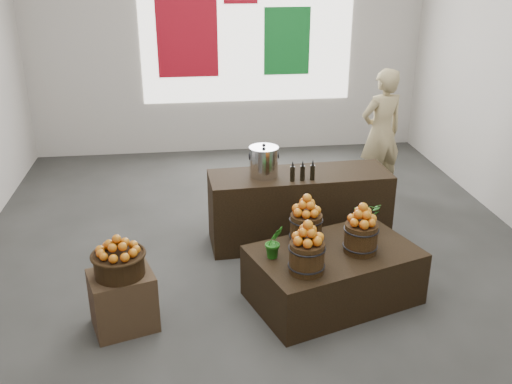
{
  "coord_description": "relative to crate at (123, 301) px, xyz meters",
  "views": [
    {
      "loc": [
        -0.7,
        -5.24,
        2.95
      ],
      "look_at": [
        -0.07,
        -0.4,
        0.89
      ],
      "focal_mm": 40.0,
      "sensor_mm": 36.0,
      "label": 1
    }
  ],
  "objects": [
    {
      "name": "apple_bucket_front_left",
      "position": [
        1.53,
        -0.13,
        0.38
      ],
      "size": [
        0.29,
        0.29,
        0.27
      ],
      "primitive_type": "cylinder",
      "color": "#34200E",
      "rests_on": "display_table"
    },
    {
      "name": "shopper",
      "position": [
        3.06,
        2.56,
        0.57
      ],
      "size": [
        0.69,
        0.55,
        1.65
      ],
      "primitive_type": "imported",
      "rotation": [
        0.0,
        0.0,
        3.43
      ],
      "color": "#9E8C60",
      "rests_on": "ground"
    },
    {
      "name": "apple_bucket_front_right",
      "position": [
        2.07,
        0.14,
        0.38
      ],
      "size": [
        0.29,
        0.29,
        0.27
      ],
      "primitive_type": "cylinder",
      "color": "#34200E",
      "rests_on": "display_table"
    },
    {
      "name": "crate",
      "position": [
        0.0,
        0.0,
        0.0
      ],
      "size": [
        0.61,
        0.55,
        0.51
      ],
      "primitive_type": "cube",
      "rotation": [
        0.0,
        0.0,
        0.3
      ],
      "color": "#44341F",
      "rests_on": "ground"
    },
    {
      "name": "back_wall",
      "position": [
        1.29,
        4.59,
        1.74
      ],
      "size": [
        6.0,
        0.04,
        4.0
      ],
      "primitive_type": "cube",
      "color": "#B6B1A8",
      "rests_on": "ground"
    },
    {
      "name": "oil_cruets",
      "position": [
        1.78,
        1.18,
        0.64
      ],
      "size": [
        0.21,
        0.06,
        0.22
      ],
      "primitive_type": null,
      "rotation": [
        0.0,
        0.0,
        0.05
      ],
      "color": "black",
      "rests_on": "counter"
    },
    {
      "name": "apples_in_bucket_front_left",
      "position": [
        1.53,
        -0.13,
        0.61
      ],
      "size": [
        0.22,
        0.22,
        0.19
      ],
      "primitive_type": null,
      "color": "#9F0505",
      "rests_on": "apple_bucket_front_left"
    },
    {
      "name": "deco_red_left",
      "position": [
        0.69,
        4.56,
        1.64
      ],
      "size": [
        0.9,
        0.04,
        1.4
      ],
      "primitive_type": "cube",
      "color": "#A30C1B",
      "rests_on": "back_wall"
    },
    {
      "name": "apples_in_basket",
      "position": [
        0.0,
        0.0,
        0.53
      ],
      "size": [
        0.32,
        0.32,
        0.17
      ],
      "primitive_type": null,
      "color": "#9F0505",
      "rests_on": "wicker_basket"
    },
    {
      "name": "deco_green_right",
      "position": [
        2.19,
        4.56,
        1.44
      ],
      "size": [
        0.7,
        0.04,
        1.0
      ],
      "primitive_type": "cube",
      "color": "#116F26",
      "rests_on": "back_wall"
    },
    {
      "name": "apples_in_bucket_front_right",
      "position": [
        2.07,
        0.14,
        0.61
      ],
      "size": [
        0.22,
        0.22,
        0.19
      ],
      "primitive_type": null,
      "color": "#9F0505",
      "rests_on": "apple_bucket_front_right"
    },
    {
      "name": "display_table",
      "position": [
        1.86,
        0.19,
        -0.0
      ],
      "size": [
        1.66,
        1.3,
        0.5
      ],
      "primitive_type": "cube",
      "rotation": [
        0.0,
        0.0,
        0.32
      ],
      "color": "black",
      "rests_on": "ground"
    },
    {
      "name": "ground",
      "position": [
        1.29,
        1.09,
        -0.26
      ],
      "size": [
        7.0,
        7.0,
        0.0
      ],
      "primitive_type": "plane",
      "color": "#373835",
      "rests_on": "ground"
    },
    {
      "name": "herb_garnish_right",
      "position": [
        2.24,
        0.55,
        0.39
      ],
      "size": [
        0.3,
        0.27,
        0.29
      ],
      "primitive_type": "imported",
      "rotation": [
        0.0,
        0.0,
        0.17
      ],
      "color": "#1A6014",
      "rests_on": "display_table"
    },
    {
      "name": "counter",
      "position": [
        1.77,
        1.37,
        0.14
      ],
      "size": [
        1.95,
        0.7,
        0.79
      ],
      "primitive_type": "cube",
      "rotation": [
        0.0,
        0.0,
        0.05
      ],
      "color": "black",
      "rests_on": "ground"
    },
    {
      "name": "apple_bucket_rear",
      "position": [
        1.63,
        0.39,
        0.38
      ],
      "size": [
        0.29,
        0.29,
        0.27
      ],
      "primitive_type": "cylinder",
      "color": "#34200E",
      "rests_on": "display_table"
    },
    {
      "name": "apples_in_bucket_rear",
      "position": [
        1.63,
        0.39,
        0.61
      ],
      "size": [
        0.22,
        0.22,
        0.19
      ],
      "primitive_type": null,
      "color": "#9F0505",
      "rests_on": "apple_bucket_rear"
    },
    {
      "name": "stock_pot_left",
      "position": [
        1.38,
        1.35,
        0.68
      ],
      "size": [
        0.3,
        0.3,
        0.3
      ],
      "primitive_type": "cylinder",
      "color": "silver",
      "rests_on": "counter"
    },
    {
      "name": "herb_garnish_left",
      "position": [
        1.3,
        0.14,
        0.4
      ],
      "size": [
        0.2,
        0.18,
        0.3
      ],
      "primitive_type": "imported",
      "rotation": [
        0.0,
        0.0,
        0.32
      ],
      "color": "#1A6014",
      "rests_on": "display_table"
    },
    {
      "name": "back_opening",
      "position": [
        1.59,
        4.57,
        1.74
      ],
      "size": [
        3.2,
        0.02,
        2.4
      ],
      "primitive_type": "cube",
      "color": "white",
      "rests_on": "back_wall"
    },
    {
      "name": "wicker_basket",
      "position": [
        0.0,
        0.0,
        0.35
      ],
      "size": [
        0.41,
        0.41,
        0.19
      ],
      "primitive_type": "cylinder",
      "color": "black",
      "rests_on": "crate"
    }
  ]
}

